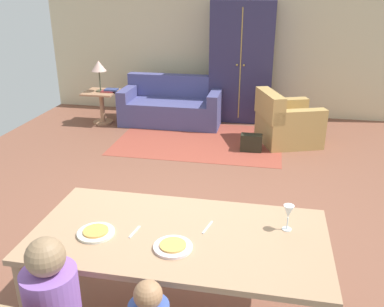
# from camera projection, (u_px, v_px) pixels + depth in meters

# --- Properties ---
(ground_plane) EXTENTS (7.13, 6.51, 0.02)m
(ground_plane) POSITION_uv_depth(u_px,v_px,m) (200.00, 186.00, 5.15)
(ground_plane) COLOR brown
(back_wall) EXTENTS (7.13, 0.10, 2.70)m
(back_wall) POSITION_uv_depth(u_px,v_px,m) (231.00, 42.00, 7.65)
(back_wall) COLOR beige
(back_wall) RESTS_ON ground_plane
(dining_table) EXTENTS (1.98, 1.00, 0.76)m
(dining_table) POSITION_uv_depth(u_px,v_px,m) (179.00, 241.00, 2.80)
(dining_table) COLOR tan
(dining_table) RESTS_ON ground_plane
(plate_near_man) EXTENTS (0.25, 0.25, 0.02)m
(plate_near_man) POSITION_uv_depth(u_px,v_px,m) (96.00, 233.00, 2.76)
(plate_near_man) COLOR silver
(plate_near_man) RESTS_ON dining_table
(pizza_near_man) EXTENTS (0.17, 0.17, 0.01)m
(pizza_near_man) POSITION_uv_depth(u_px,v_px,m) (96.00, 231.00, 2.76)
(pizza_near_man) COLOR #E69D48
(pizza_near_man) RESTS_ON plate_near_man
(plate_near_child) EXTENTS (0.25, 0.25, 0.02)m
(plate_near_child) POSITION_uv_depth(u_px,v_px,m) (173.00, 247.00, 2.61)
(plate_near_child) COLOR white
(plate_near_child) RESTS_ON dining_table
(pizza_near_child) EXTENTS (0.17, 0.17, 0.01)m
(pizza_near_child) POSITION_uv_depth(u_px,v_px,m) (173.00, 245.00, 2.61)
(pizza_near_child) COLOR #DEA64F
(pizza_near_child) RESTS_ON plate_near_child
(wine_glass) EXTENTS (0.07, 0.07, 0.19)m
(wine_glass) POSITION_uv_depth(u_px,v_px,m) (288.00, 213.00, 2.77)
(wine_glass) COLOR silver
(wine_glass) RESTS_ON dining_table
(fork) EXTENTS (0.04, 0.15, 0.01)m
(fork) POSITION_uv_depth(u_px,v_px,m) (135.00, 232.00, 2.79)
(fork) COLOR silver
(fork) RESTS_ON dining_table
(knife) EXTENTS (0.05, 0.17, 0.01)m
(knife) POSITION_uv_depth(u_px,v_px,m) (208.00, 227.00, 2.84)
(knife) COLOR silver
(knife) RESTS_ON dining_table
(area_rug) EXTENTS (2.60, 1.80, 0.01)m
(area_rug) POSITION_uv_depth(u_px,v_px,m) (199.00, 140.00, 6.66)
(area_rug) COLOR #964030
(area_rug) RESTS_ON ground_plane
(couch) EXTENTS (1.76, 0.86, 0.82)m
(couch) POSITION_uv_depth(u_px,v_px,m) (172.00, 106.00, 7.44)
(couch) COLOR #4A4B82
(couch) RESTS_ON ground_plane
(armchair) EXTENTS (1.10, 1.10, 0.82)m
(armchair) POSITION_uv_depth(u_px,v_px,m) (286.00, 123.00, 6.47)
(armchair) COLOR tan
(armchair) RESTS_ON ground_plane
(armoire) EXTENTS (1.10, 0.59, 2.10)m
(armoire) POSITION_uv_depth(u_px,v_px,m) (242.00, 62.00, 7.36)
(armoire) COLOR #2F2B50
(armoire) RESTS_ON ground_plane
(side_table) EXTENTS (0.56, 0.56, 0.58)m
(side_table) POSITION_uv_depth(u_px,v_px,m) (102.00, 102.00, 7.39)
(side_table) COLOR #A87958
(side_table) RESTS_ON ground_plane
(table_lamp) EXTENTS (0.26, 0.26, 0.54)m
(table_lamp) POSITION_uv_depth(u_px,v_px,m) (99.00, 67.00, 7.16)
(table_lamp) COLOR #4A4C36
(table_lamp) RESTS_ON side_table
(book_lower) EXTENTS (0.22, 0.16, 0.03)m
(book_lower) POSITION_uv_depth(u_px,v_px,m) (108.00, 91.00, 7.27)
(book_lower) COLOR #9B343A
(book_lower) RESTS_ON side_table
(book_upper) EXTENTS (0.22, 0.16, 0.03)m
(book_upper) POSITION_uv_depth(u_px,v_px,m) (111.00, 90.00, 7.26)
(book_upper) COLOR navy
(book_upper) RESTS_ON book_lower
(handbag) EXTENTS (0.32, 0.16, 0.26)m
(handbag) POSITION_uv_depth(u_px,v_px,m) (251.00, 143.00, 6.19)
(handbag) COLOR black
(handbag) RESTS_ON ground_plane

